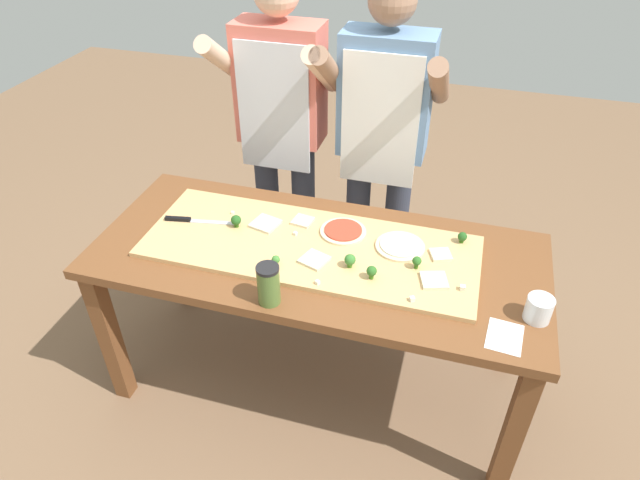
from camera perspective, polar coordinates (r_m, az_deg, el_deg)
name	(u,v)px	position (r m, az deg, el deg)	size (l,w,h in m)	color
ground_plane	(318,378)	(2.75, -0.25, -13.96)	(8.00, 8.00, 0.00)	brown
prep_table	(317,271)	(2.27, -0.30, -3.21)	(1.79, 0.77, 0.77)	brown
cutting_board	(310,246)	(2.22, -1.05, -0.66)	(1.33, 0.50, 0.02)	tan
chefs_knife	(191,220)	(2.40, -13.09, 2.00)	(0.31, 0.08, 0.02)	#B7BABF
pizza_whole_cheese_artichoke	(400,246)	(2.22, 8.22, -0.61)	(0.20, 0.20, 0.02)	beige
pizza_whole_tomato_red	(343,231)	(2.28, 2.39, 0.93)	(0.19, 0.19, 0.02)	beige
pizza_slice_near_left	(314,260)	(2.13, -0.59, -2.04)	(0.10, 0.10, 0.01)	beige
pizza_slice_center	(265,224)	(2.33, -5.63, 1.68)	(0.10, 0.10, 0.01)	beige
pizza_slice_far_right	(441,255)	(2.20, 12.29, -1.47)	(0.08, 0.08, 0.01)	beige
pizza_slice_far_left	(434,280)	(2.08, 11.62, -4.07)	(0.09, 0.09, 0.01)	beige
pizza_slice_near_right	(303,221)	(2.34, -1.80, 1.96)	(0.08, 0.08, 0.01)	beige
broccoli_floret_front_mid	(236,220)	(2.32, -8.61, 2.00)	(0.04, 0.04, 0.05)	#2C5915
broccoli_floret_center_right	(462,237)	(2.28, 14.40, 0.31)	(0.04, 0.04, 0.05)	#2C5915
broccoli_floret_center_left	(417,261)	(2.11, 9.90, -2.18)	(0.04, 0.04, 0.05)	#366618
broccoli_floret_front_left	(276,260)	(2.11, -4.56, -2.05)	(0.03, 0.03, 0.04)	#487A23
broccoli_floret_front_right	(372,272)	(2.04, 5.32, -3.24)	(0.04, 0.04, 0.05)	#366618
broccoli_floret_back_left	(350,260)	(2.09, 3.09, -2.07)	(0.04, 0.04, 0.06)	#3F7220
cheese_crumble_a	(318,282)	(2.03, -0.26, -4.36)	(0.01, 0.01, 0.01)	white
cheese_crumble_b	(233,213)	(2.42, -8.95, 2.78)	(0.01, 0.01, 0.01)	white
cheese_crumble_c	(463,288)	(2.07, 14.42, -4.77)	(0.02, 0.02, 0.02)	silver
cheese_crumble_d	(295,234)	(2.26, -2.55, 0.66)	(0.01, 0.01, 0.01)	white
cheese_crumble_e	(412,299)	(1.99, 9.44, -5.99)	(0.02, 0.02, 0.02)	white
flour_cup	(538,310)	(2.04, 21.49, -6.70)	(0.09, 0.09, 0.09)	white
sauce_jar	(269,284)	(1.95, -5.30, -4.56)	(0.08, 0.08, 0.16)	#517033
recipe_note	(505,337)	(1.97, 18.41, -9.39)	(0.11, 0.15, 0.00)	white
cook_left	(281,120)	(2.72, -3.98, 12.18)	(0.54, 0.39, 1.67)	#333847
cook_right	(382,133)	(2.61, 6.43, 10.88)	(0.54, 0.39, 1.67)	#333847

